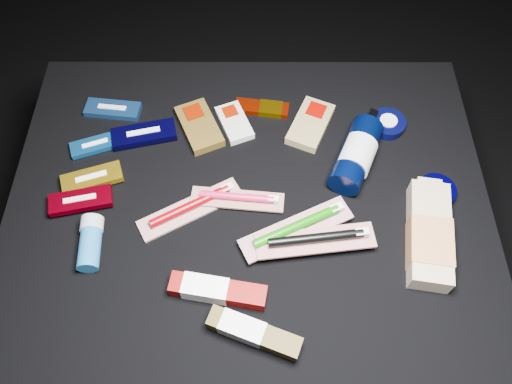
{
  "coord_description": "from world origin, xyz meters",
  "views": [
    {
      "loc": [
        0.02,
        -0.5,
        1.28
      ],
      "look_at": [
        0.01,
        0.01,
        0.42
      ],
      "focal_mm": 35.0,
      "sensor_mm": 36.0,
      "label": 1
    }
  ],
  "objects_px": {
    "bodywash_bottle": "(429,236)",
    "toothpaste_carton_red": "(214,290)",
    "deodorant_stick": "(90,242)",
    "lotion_bottle": "(356,154)"
  },
  "relations": [
    {
      "from": "deodorant_stick",
      "to": "toothpaste_carton_red",
      "type": "xyz_separation_m",
      "value": [
        0.24,
        -0.09,
        -0.0
      ]
    },
    {
      "from": "lotion_bottle",
      "to": "bodywash_bottle",
      "type": "bearing_deg",
      "value": -32.07
    },
    {
      "from": "bodywash_bottle",
      "to": "toothpaste_carton_red",
      "type": "height_order",
      "value": "bodywash_bottle"
    },
    {
      "from": "bodywash_bottle",
      "to": "toothpaste_carton_red",
      "type": "bearing_deg",
      "value": -156.61
    },
    {
      "from": "deodorant_stick",
      "to": "toothpaste_carton_red",
      "type": "relative_size",
      "value": 0.6
    },
    {
      "from": "lotion_bottle",
      "to": "toothpaste_carton_red",
      "type": "distance_m",
      "value": 0.4
    },
    {
      "from": "bodywash_bottle",
      "to": "deodorant_stick",
      "type": "relative_size",
      "value": 2.16
    },
    {
      "from": "bodywash_bottle",
      "to": "deodorant_stick",
      "type": "height_order",
      "value": "bodywash_bottle"
    },
    {
      "from": "bodywash_bottle",
      "to": "deodorant_stick",
      "type": "distance_m",
      "value": 0.64
    },
    {
      "from": "bodywash_bottle",
      "to": "toothpaste_carton_red",
      "type": "xyz_separation_m",
      "value": [
        -0.41,
        -0.11,
        -0.01
      ]
    }
  ]
}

